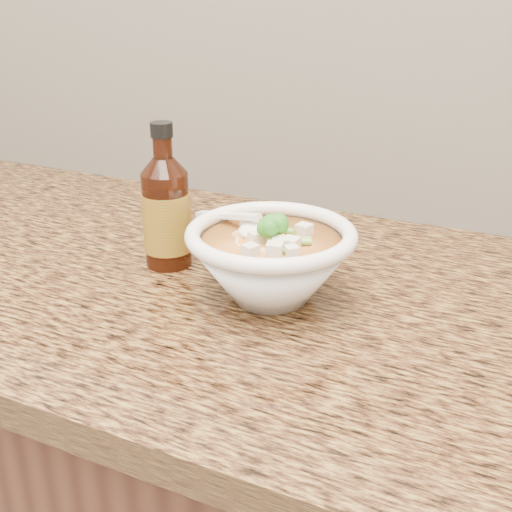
% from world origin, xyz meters
% --- Properties ---
extents(counter_slab, '(4.00, 0.68, 0.04)m').
position_xyz_m(counter_slab, '(0.00, 1.68, 0.88)').
color(counter_slab, olive).
rests_on(counter_slab, cabinet).
extents(soup_bowl, '(0.23, 0.21, 0.12)m').
position_xyz_m(soup_bowl, '(0.01, 1.63, 0.95)').
color(soup_bowl, white).
rests_on(soup_bowl, counter_slab).
extents(hot_sauce_bottle, '(0.08, 0.08, 0.20)m').
position_xyz_m(hot_sauce_bottle, '(-0.16, 1.67, 0.97)').
color(hot_sauce_bottle, '#3C1408').
rests_on(hot_sauce_bottle, counter_slab).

